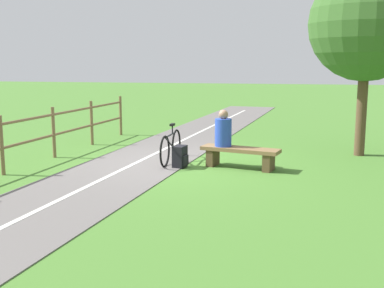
{
  "coord_description": "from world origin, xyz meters",
  "views": [
    {
      "loc": [
        -2.56,
        10.27,
        2.24
      ],
      "look_at": [
        -0.72,
        1.49,
        0.7
      ],
      "focal_mm": 44.79,
      "sensor_mm": 36.0,
      "label": 1
    }
  ],
  "objects_px": {
    "bench": "(240,154)",
    "person_seated": "(223,131)",
    "bicycle": "(171,147)",
    "tree_mid_field": "(367,24)",
    "backpack": "(180,157)"
  },
  "relations": [
    {
      "from": "bench",
      "to": "person_seated",
      "type": "bearing_deg",
      "value": -0.0
    },
    {
      "from": "person_seated",
      "to": "bicycle",
      "type": "xyz_separation_m",
      "value": [
        1.2,
        -0.13,
        -0.42
      ]
    },
    {
      "from": "bench",
      "to": "bicycle",
      "type": "distance_m",
      "value": 1.6
    },
    {
      "from": "bicycle",
      "to": "tree_mid_field",
      "type": "relative_size",
      "value": 0.37
    },
    {
      "from": "bicycle",
      "to": "backpack",
      "type": "height_order",
      "value": "bicycle"
    },
    {
      "from": "bicycle",
      "to": "backpack",
      "type": "distance_m",
      "value": 0.55
    },
    {
      "from": "person_seated",
      "to": "tree_mid_field",
      "type": "distance_m",
      "value": 4.3
    },
    {
      "from": "bench",
      "to": "bicycle",
      "type": "height_order",
      "value": "bicycle"
    },
    {
      "from": "person_seated",
      "to": "bicycle",
      "type": "height_order",
      "value": "person_seated"
    },
    {
      "from": "person_seated",
      "to": "bicycle",
      "type": "bearing_deg",
      "value": 7.65
    },
    {
      "from": "bench",
      "to": "bicycle",
      "type": "relative_size",
      "value": 1.05
    },
    {
      "from": "person_seated",
      "to": "backpack",
      "type": "bearing_deg",
      "value": 32.4
    },
    {
      "from": "person_seated",
      "to": "bicycle",
      "type": "relative_size",
      "value": 0.48
    },
    {
      "from": "bench",
      "to": "tree_mid_field",
      "type": "bearing_deg",
      "value": -129.36
    },
    {
      "from": "person_seated",
      "to": "backpack",
      "type": "xyz_separation_m",
      "value": [
        0.88,
        0.3,
        -0.55
      ]
    }
  ]
}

